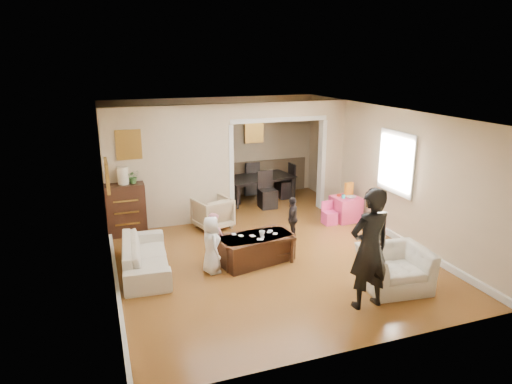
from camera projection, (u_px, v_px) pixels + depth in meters
name	position (u px, v px, depth m)	size (l,w,h in m)	color
floor	(259.00, 246.00, 8.91)	(7.00, 7.00, 0.00)	#945726
partition_left	(170.00, 167.00, 9.73)	(2.75, 0.18, 2.60)	tan
partition_right	(331.00, 155.00, 10.97)	(0.55, 0.18, 2.60)	tan
partition_header	(278.00, 110.00, 10.21)	(2.22, 0.18, 0.35)	tan
window_pane	(397.00, 163.00, 8.99)	(0.03, 0.95, 1.10)	white
framed_art_partition	(129.00, 145.00, 9.22)	(0.45, 0.03, 0.55)	brown
framed_art_sofa_wall	(107.00, 175.00, 6.99)	(0.03, 0.55, 0.40)	brown
framed_art_alcove	(254.00, 131.00, 11.90)	(0.45, 0.03, 0.55)	brown
sofa	(145.00, 256.00, 7.82)	(1.88, 0.73, 0.55)	silver
armchair_back	(212.00, 213.00, 9.83)	(0.71, 0.73, 0.67)	tan
armchair_front	(394.00, 268.00, 7.22)	(1.01, 0.88, 0.66)	silver
dresser	(126.00, 209.00, 9.40)	(0.78, 0.44, 1.08)	#33190F
table_lamp	(123.00, 175.00, 9.20)	(0.22, 0.22, 0.36)	beige
potted_plant	(133.00, 177.00, 9.27)	(0.25, 0.22, 0.28)	#3B6B2F
coffee_table	(256.00, 249.00, 8.19)	(1.30, 0.65, 0.49)	#3B1D12
coffee_cup	(262.00, 234.00, 8.09)	(0.11, 0.11, 0.10)	silver
play_table	(345.00, 209.00, 10.28)	(0.57, 0.57, 0.54)	#E63C74
cereal_box	(349.00, 189.00, 10.30)	(0.20, 0.07, 0.30)	yellow
cyan_cup	(343.00, 196.00, 10.12)	(0.08, 0.08, 0.08)	#23AEB2
toy_block	(339.00, 195.00, 10.27)	(0.08, 0.06, 0.05)	red
play_bowl	(351.00, 197.00, 10.11)	(0.20, 0.20, 0.05)	silver
dining_table	(259.00, 189.00, 11.73)	(1.77, 0.99, 0.62)	black
adult_person	(370.00, 249.00, 6.52)	(0.66, 0.44, 1.82)	black
child_kneel_a	(211.00, 245.00, 7.71)	(0.49, 0.32, 1.00)	white
child_kneel_b	(213.00, 237.00, 8.17)	(0.44, 0.34, 0.91)	pink
child_toddler	(293.00, 218.00, 9.15)	(0.52, 0.22, 0.89)	black
craft_papers	(258.00, 235.00, 8.16)	(0.80, 0.50, 0.00)	white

